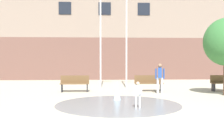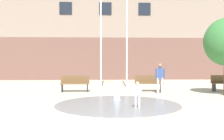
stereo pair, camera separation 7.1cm
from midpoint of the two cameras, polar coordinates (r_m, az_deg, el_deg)
name	(u,v)px [view 2 (the right image)]	position (r m, az deg, el deg)	size (l,w,h in m)	color
library_building	(105,36)	(26.55, -1.53, 7.45)	(36.00, 6.05, 8.44)	brown
splash_fountain	(118,99)	(10.94, 1.40, -6.41)	(5.01, 5.01, 0.86)	gray
park_bench_center	(75,83)	(14.80, -7.94, -2.88)	(1.60, 0.44, 0.91)	#28282D
park_bench_near_trashcan	(149,83)	(15.01, 8.19, -2.81)	(1.60, 0.44, 0.91)	#28282D
child_in_fountain	(137,93)	(9.69, 5.77, -4.93)	(0.31, 0.24, 0.99)	silver
adult_near_bench	(160,76)	(14.08, 10.56, -1.29)	(0.50, 0.38, 1.59)	silver
flagpole_left	(101,23)	(16.69, -2.21, 10.12)	(0.80, 0.10, 7.69)	silver
flagpole_right	(127,25)	(16.77, 3.49, 9.70)	(0.80, 0.10, 7.47)	silver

